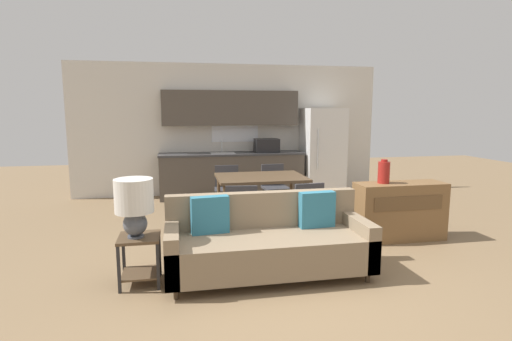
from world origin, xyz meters
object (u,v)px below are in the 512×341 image
Objects in this scene: refrigerator at (322,151)px; dining_table at (261,181)px; dining_chair_far_right at (275,185)px; dining_chair_near_left at (241,211)px; vase at (384,172)px; dining_chair_far_left at (227,187)px; side_table at (140,252)px; dining_chair_near_right at (305,208)px; credenza at (399,211)px; couch at (267,243)px; table_lamp at (134,202)px.

refrigerator is 2.81m from dining_table.
dining_chair_near_left is (-0.84, -1.64, 0.00)m from dining_chair_far_right.
vase is at bearing -95.28° from refrigerator.
vase reaches higher than dining_chair_far_left.
dining_chair_near_left is at bearing -117.29° from dining_table.
dining_chair_near_right reaches higher than side_table.
vase reaches higher than dining_table.
dining_chair_far_left is (-2.15, 1.77, 0.08)m from credenza.
couch is 1.18m from dining_chair_near_right.
credenza is (1.74, -0.95, -0.31)m from dining_table.
table_lamp is at bearing 46.28° from dining_chair_near_left.
dining_table is at bearing -108.96° from dining_chair_near_left.
side_table is 2.84m from dining_chair_far_left.
table_lamp is 0.72× the size of dining_chair_near_left.
vase is (3.14, 0.86, 0.07)m from table_lamp.
credenza reaches higher than side_table.
dining_chair_far_left is at bearing 140.64° from credenza.
refrigerator is 3.15m from credenza.
side_table is at bearing 18.43° from dining_chair_near_right.
dining_chair_far_left is (-1.91, 1.73, -0.46)m from vase.
dining_table is 2.60× the size of side_table.
dining_chair_far_right is (-1.32, 1.76, 0.08)m from credenza.
credenza is at bearing -90.78° from refrigerator.
dining_table is 0.61× the size of couch.
table_lamp is at bearing 18.78° from dining_chair_near_right.
side_table is 1.51m from dining_chair_near_left.
refrigerator is 2.18× the size of dining_chair_far_right.
couch reaches higher than dining_table.
couch is at bearing 106.43° from dining_chair_near_left.
table_lamp is 1.83× the size of vase.
dining_chair_near_right is at bearing -172.53° from dining_chair_near_left.
refrigerator is at bearing 62.12° from couch.
dining_chair_near_right is (-1.31, 0.11, 0.08)m from credenza.
dining_chair_near_right is at bearing 176.10° from vase.
dining_table is 2.01m from credenza.
table_lamp is (-0.03, -0.03, 0.53)m from side_table.
dining_chair_far_left reaches higher than credenza.
vase reaches higher than dining_chair_far_right.
table_lamp is 3.26m from vase.
credenza is 1.32m from dining_chair_near_right.
dining_chair_near_right is at bearing -57.98° from dining_chair_far_left.
dining_chair_far_left is at bearing -148.45° from refrigerator.
refrigerator is 4.48m from couch.
dining_chair_far_right and dining_chair_far_left have the same top height.
side_table is 0.61× the size of dining_chair_far_right.
table_lamp is 3.52m from credenza.
dining_chair_near_left is at bearing -121.42° from dining_chair_far_right.
dining_chair_near_left is (-0.43, -0.83, -0.23)m from dining_table.
dining_chair_far_left is at bearing 92.60° from couch.
dining_table is at bearing 47.24° from table_lamp.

